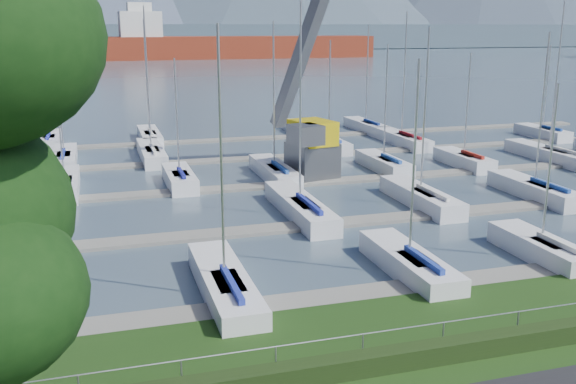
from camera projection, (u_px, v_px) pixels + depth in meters
name	position (u px, v px, depth m)	size (l,w,h in m)	color
water	(115.00, 55.00, 262.98)	(800.00, 540.00, 0.20)	#475968
hedge	(395.00, 359.00, 21.29)	(80.00, 0.70, 0.70)	#1E3011
fence	(391.00, 330.00, 21.44)	(0.04, 0.04, 80.00)	gray
foothill	(109.00, 37.00, 326.30)	(900.00, 80.00, 12.00)	#475968
docks	(232.00, 189.00, 45.91)	(90.00, 41.60, 0.25)	slate
crane	(313.00, 103.00, 49.07)	(6.81, 13.16, 22.35)	#53555A
cargo_ship_mid	(227.00, 48.00, 234.02)	(100.50, 19.70, 21.50)	maroon
sailboat_fleet	(224.00, 106.00, 47.00)	(74.63, 49.12, 13.68)	#1B4198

